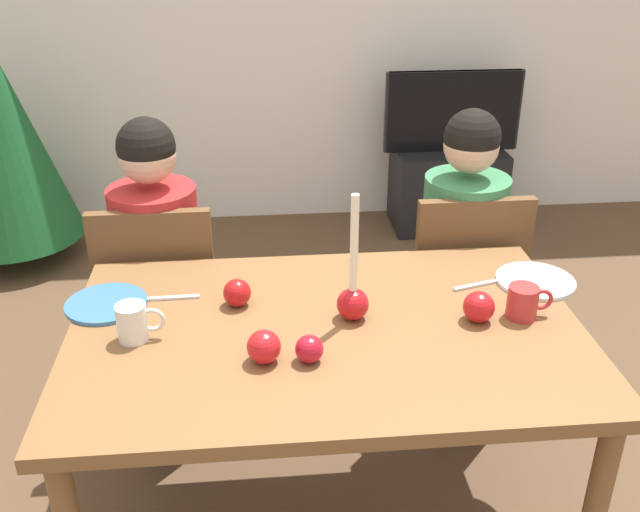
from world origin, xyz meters
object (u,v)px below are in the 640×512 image
person_right_child (459,270)px  plate_right (535,281)px  mug_right (524,302)px  apple_near_candle (237,293)px  chair_left (162,301)px  apple_far_edge (309,349)px  chair_right (460,287)px  person_left_child (161,283)px  tv_stand (446,188)px  apple_by_left_plate (264,347)px  plate_left (106,304)px  apple_by_right_mug (479,307)px  mug_left (134,322)px  dining_table (327,354)px  tv (453,111)px  candle_centerpiece (353,295)px

person_right_child → plate_right: 0.49m
mug_right → apple_near_candle: size_ratio=1.61×
chair_left → apple_far_edge: bearing=-58.3°
chair_right → person_left_child: person_left_child is taller
chair_right → person_left_child: (-1.09, 0.03, 0.06)m
tv_stand → apple_by_left_plate: size_ratio=7.38×
plate_left → apple_by_right_mug: apple_by_right_mug is taller
mug_left → apple_far_edge: size_ratio=1.76×
dining_table → apple_near_candle: size_ratio=17.42×
chair_right → tv: tv is taller
tv_stand → mug_left: size_ratio=5.02×
plate_right → apple_by_left_plate: (-0.83, -0.34, 0.04)m
chair_left → mug_right: chair_left is taller
person_right_child → tv: person_right_child is taller
mug_left → mug_right: size_ratio=0.99×
chair_right → apple_by_right_mug: bearing=-103.0°
dining_table → tv: size_ratio=1.77×
chair_left → person_right_child: size_ratio=0.77×
chair_right → mug_left: 1.27m
tv → apple_by_left_plate: (-1.14, -2.44, 0.08)m
candle_centerpiece → apple_by_right_mug: size_ratio=4.21×
person_left_child → mug_left: 0.69m
tv → plate_left: bearing=-126.7°
person_right_child → plate_right: size_ratio=4.93×
plate_right → apple_near_candle: (-0.90, -0.05, 0.03)m
person_right_child → candle_centerpiece: size_ratio=3.18×
person_left_child → person_right_child: bearing=0.0°
plate_left → apple_near_candle: (0.38, -0.03, 0.03)m
chair_left → chair_right: same height
mug_right → apple_far_edge: 0.63m
tv → dining_table: bearing=-112.7°
plate_left → chair_left: bearing=78.1°
tv → plate_right: (-0.31, -2.10, 0.05)m
apple_near_candle → chair_left: bearing=121.8°
person_right_child → dining_table: bearing=-131.2°
candle_centerpiece → apple_by_right_mug: candle_centerpiece is taller
chair_right → tv_stand: bearing=76.5°
candle_centerpiece → apple_near_candle: bearing=162.2°
chair_left → apple_far_edge: chair_left is taller
plate_left → person_left_child: bearing=78.9°
candle_centerpiece → plate_left: candle_centerpiece is taller
chair_left → apple_near_candle: (0.29, -0.46, 0.28)m
apple_by_left_plate → plate_right: bearing=22.1°
candle_centerpiece → apple_far_edge: 0.24m
person_left_child → mug_right: bearing=-30.4°
plate_left → dining_table: bearing=-16.2°
person_left_child → mug_right: person_left_child is taller
mug_left → chair_right: bearing=29.8°
chair_right → tv: size_ratio=1.14×
person_right_child → mug_right: bearing=-91.0°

